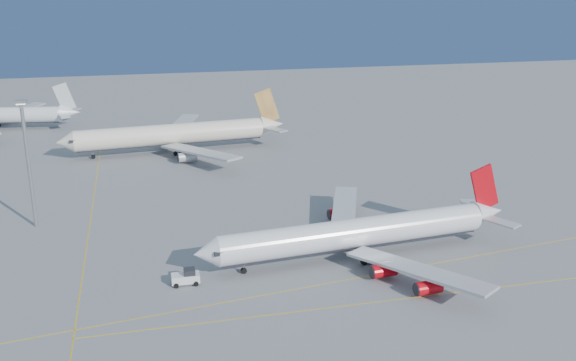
% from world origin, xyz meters
% --- Properties ---
extents(ground, '(500.00, 500.00, 0.00)m').
position_xyz_m(ground, '(0.00, 0.00, 0.00)').
color(ground, slate).
rests_on(ground, ground).
extents(taxiway_lines, '(118.86, 140.00, 0.02)m').
position_xyz_m(taxiway_lines, '(-14.71, 6.34, 0.01)').
color(taxiway_lines, gold).
rests_on(taxiway_lines, ground).
extents(airliner_virgin, '(60.86, 54.41, 15.01)m').
position_xyz_m(airliner_virgin, '(8.75, 3.19, 4.52)').
color(airliner_virgin, white).
rests_on(airliner_virgin, ground).
extents(airliner_etihad, '(65.97, 60.66, 17.21)m').
position_xyz_m(airliner_etihad, '(-18.14, 85.58, 5.24)').
color(airliner_etihad, silver).
rests_on(airliner_etihad, ground).
extents(pushback_tug, '(4.62, 2.86, 2.58)m').
position_xyz_m(pushback_tug, '(-23.02, -0.61, 1.20)').
color(pushback_tug, white).
rests_on(pushback_tug, ground).
extents(light_mast, '(2.25, 2.25, 26.00)m').
position_xyz_m(light_mast, '(-50.52, 32.57, 15.35)').
color(light_mast, gray).
rests_on(light_mast, ground).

